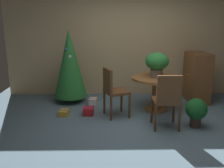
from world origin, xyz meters
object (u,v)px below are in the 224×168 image
round_dining_table (157,85)px  gift_box_gold (64,113)px  holiday_tree (70,64)px  gift_box_red (89,111)px  potted_plant (196,110)px  wooden_chair_near (167,98)px  wooden_chair_left (113,89)px  wooden_cabinet (197,77)px  flower_vase (157,63)px  gift_box_cream (93,101)px

round_dining_table → gift_box_gold: 1.93m
holiday_tree → gift_box_red: holiday_tree is taller
potted_plant → round_dining_table: bearing=122.8°
wooden_chair_near → gift_box_gold: (-1.85, 0.66, -0.49)m
round_dining_table → gift_box_gold: round_dining_table is taller
gift_box_gold → holiday_tree: bearing=88.5°
wooden_chair_near → holiday_tree: 2.40m
wooden_chair_left → wooden_cabinet: 2.16m
flower_vase → holiday_tree: bearing=161.8°
round_dining_table → flower_vase: bearing=156.7°
gift_box_gold → gift_box_red: bearing=2.1°
round_dining_table → gift_box_red: 1.47m
gift_box_gold → wooden_cabinet: 3.07m
wooden_chair_left → holiday_tree: size_ratio=0.58×
wooden_chair_left → gift_box_gold: size_ratio=3.69×
gift_box_red → potted_plant: bearing=-17.5°
wooden_chair_near → gift_box_cream: size_ratio=4.37×
flower_vase → wooden_cabinet: bearing=30.8°
holiday_tree → potted_plant: bearing=-31.3°
wooden_chair_near → gift_box_red: bearing=153.7°
round_dining_table → gift_box_cream: round_dining_table is taller
wooden_chair_near → potted_plant: (0.54, 0.07, -0.25)m
holiday_tree → wooden_cabinet: (2.88, 0.03, -0.33)m
wooden_chair_near → potted_plant: wooden_chair_near is taller
round_dining_table → potted_plant: round_dining_table is taller
flower_vase → potted_plant: bearing=-56.8°
wooden_chair_near → holiday_tree: size_ratio=0.59×
flower_vase → holiday_tree: (-1.82, 0.60, -0.12)m
round_dining_table → wooden_cabinet: wooden_cabinet is taller
flower_vase → wooden_chair_left: bearing=-159.4°
wooden_cabinet → round_dining_table: bearing=-148.6°
gift_box_cream → potted_plant: size_ratio=0.43×
round_dining_table → wooden_cabinet: (1.04, 0.64, 0.02)m
round_dining_table → flower_vase: size_ratio=2.08×
gift_box_red → wooden_chair_left: bearing=-10.6°
round_dining_table → flower_vase: 0.46m
flower_vase → holiday_tree: holiday_tree is taller
wooden_chair_near → gift_box_cream: bearing=135.2°
holiday_tree → gift_box_gold: bearing=-91.5°
gift_box_red → gift_box_gold: bearing=-177.9°
wooden_chair_near → gift_box_cream: wooden_chair_near is taller
potted_plant → gift_box_cream: bearing=146.4°
flower_vase → holiday_tree: size_ratio=0.30×
gift_box_cream → wooden_cabinet: size_ratio=0.20×
gift_box_gold → wooden_chair_left: bearing=-4.3°
flower_vase → gift_box_cream: size_ratio=2.24×
wooden_chair_near → gift_box_gold: 2.03m
gift_box_red → potted_plant: size_ratio=0.45×
flower_vase → wooden_chair_left: 1.04m
gift_box_gold → potted_plant: size_ratio=0.50×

